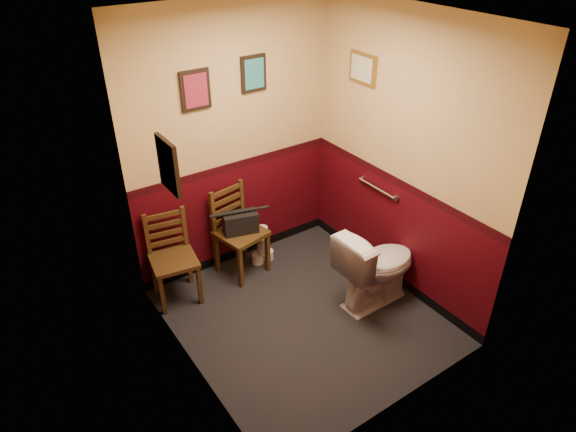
# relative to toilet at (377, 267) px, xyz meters

# --- Properties ---
(floor) EXTENTS (2.20, 2.40, 0.00)m
(floor) POSITION_rel_toilet_xyz_m (-0.72, 0.19, -0.41)
(floor) COLOR black
(floor) RESTS_ON ground
(ceiling) EXTENTS (2.20, 2.40, 0.00)m
(ceiling) POSITION_rel_toilet_xyz_m (-0.72, 0.19, 2.29)
(ceiling) COLOR silver
(ceiling) RESTS_ON ground
(wall_back) EXTENTS (2.20, 0.00, 2.70)m
(wall_back) POSITION_rel_toilet_xyz_m (-0.72, 1.39, 0.94)
(wall_back) COLOR #3E050D
(wall_back) RESTS_ON ground
(wall_front) EXTENTS (2.20, 0.00, 2.70)m
(wall_front) POSITION_rel_toilet_xyz_m (-0.72, -1.01, 0.94)
(wall_front) COLOR #3E050D
(wall_front) RESTS_ON ground
(wall_left) EXTENTS (0.00, 2.40, 2.70)m
(wall_left) POSITION_rel_toilet_xyz_m (-1.82, 0.19, 0.94)
(wall_left) COLOR #3E050D
(wall_left) RESTS_ON ground
(wall_right) EXTENTS (0.00, 2.40, 2.70)m
(wall_right) POSITION_rel_toilet_xyz_m (0.38, 0.19, 0.94)
(wall_right) COLOR #3E050D
(wall_right) RESTS_ON ground
(grab_bar) EXTENTS (0.05, 0.56, 0.06)m
(grab_bar) POSITION_rel_toilet_xyz_m (0.35, 0.44, 0.54)
(grab_bar) COLOR silver
(grab_bar) RESTS_ON wall_right
(framed_print_back_a) EXTENTS (0.28, 0.04, 0.36)m
(framed_print_back_a) POSITION_rel_toilet_xyz_m (-1.07, 1.37, 1.54)
(framed_print_back_a) COLOR black
(framed_print_back_a) RESTS_ON wall_back
(framed_print_back_b) EXTENTS (0.26, 0.04, 0.34)m
(framed_print_back_b) POSITION_rel_toilet_xyz_m (-0.47, 1.37, 1.59)
(framed_print_back_b) COLOR black
(framed_print_back_b) RESTS_ON wall_back
(framed_print_left) EXTENTS (0.04, 0.30, 0.38)m
(framed_print_left) POSITION_rel_toilet_xyz_m (-1.80, 0.29, 1.44)
(framed_print_left) COLOR black
(framed_print_left) RESTS_ON wall_left
(framed_print_right) EXTENTS (0.04, 0.34, 0.28)m
(framed_print_right) POSITION_rel_toilet_xyz_m (0.36, 0.79, 1.64)
(framed_print_right) COLOR olive
(framed_print_right) RESTS_ON wall_right
(toilet) EXTENTS (0.84, 0.48, 0.81)m
(toilet) POSITION_rel_toilet_xyz_m (0.00, 0.00, 0.00)
(toilet) COLOR white
(toilet) RESTS_ON floor
(toilet_brush) EXTENTS (0.11, 0.11, 0.40)m
(toilet_brush) POSITION_rel_toilet_xyz_m (0.20, 0.12, -0.34)
(toilet_brush) COLOR silver
(toilet_brush) RESTS_ON floor
(chair_left) EXTENTS (0.48, 0.48, 0.90)m
(chair_left) POSITION_rel_toilet_xyz_m (-1.56, 1.17, 0.05)
(chair_left) COLOR #4F3517
(chair_left) RESTS_ON floor
(chair_right) EXTENTS (0.52, 0.52, 0.94)m
(chair_right) POSITION_rel_toilet_xyz_m (-0.83, 1.19, 0.07)
(chair_right) COLOR #4F3517
(chair_right) RESTS_ON floor
(handbag) EXTENTS (0.38, 0.26, 0.25)m
(handbag) POSITION_rel_toilet_xyz_m (-0.82, 1.14, 0.20)
(handbag) COLOR black
(handbag) RESTS_ON chair_right
(tp_stack) EXTENTS (0.25, 0.15, 0.44)m
(tp_stack) POSITION_rel_toilet_xyz_m (-0.56, 1.15, -0.22)
(tp_stack) COLOR silver
(tp_stack) RESTS_ON floor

